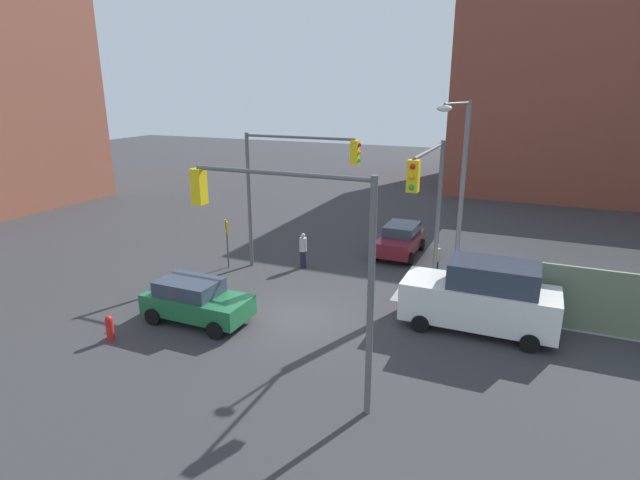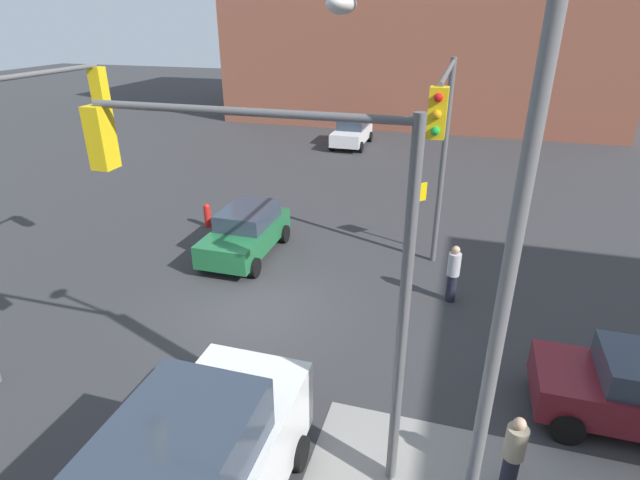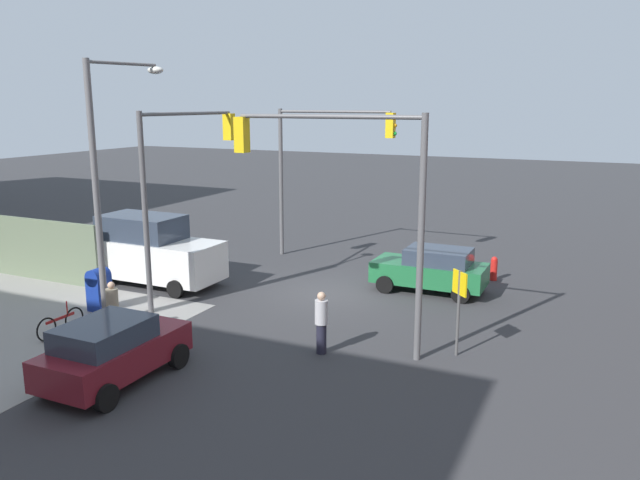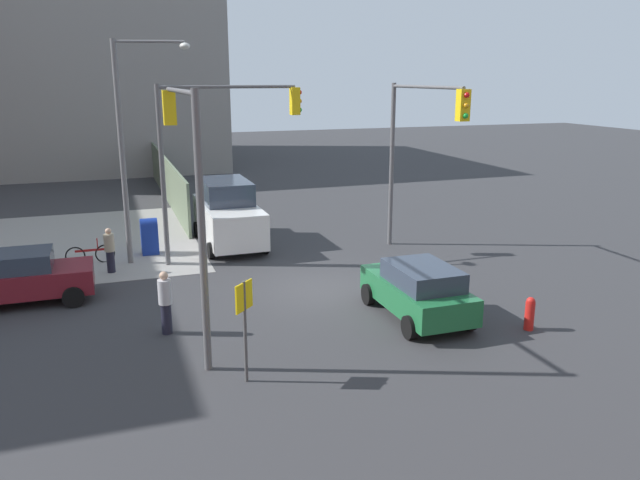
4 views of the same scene
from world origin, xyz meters
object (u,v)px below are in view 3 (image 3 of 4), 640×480
object	(u,v)px
pedestrian_waiting	(321,321)
fire_hydrant	(494,268)
street_lamp_corner	(106,172)
hatchback_maroon	(112,350)
traffic_signal_nw_corner	(344,183)
mailbox_blue	(99,288)
traffic_signal_ne_corner	(183,166)
van_white_delivery	(150,251)
pedestrian_crossing	(113,307)
traffic_signal_se_corner	(323,154)
coupe_green	(431,269)
bicycle_leaning_on_fence	(61,323)

from	to	relation	value
pedestrian_waiting	fire_hydrant	bearing A→B (deg)	9.92
street_lamp_corner	hatchback_maroon	distance (m)	6.19
traffic_signal_nw_corner	street_lamp_corner	size ratio (longest dim) A/B	0.81
street_lamp_corner	mailbox_blue	distance (m)	4.11
traffic_signal_ne_corner	van_white_delivery	xyz separation A→B (m)	(2.21, -0.68, -3.34)
traffic_signal_ne_corner	mailbox_blue	distance (m)	4.91
van_white_delivery	pedestrian_crossing	size ratio (longest dim) A/B	3.34
traffic_signal_nw_corner	hatchback_maroon	distance (m)	7.23
hatchback_maroon	van_white_delivery	xyz separation A→B (m)	(4.87, -7.22, 0.44)
traffic_signal_se_corner	coupe_green	distance (m)	7.32
street_lamp_corner	hatchback_maroon	size ratio (longest dim) A/B	2.10
traffic_signal_se_corner	traffic_signal_ne_corner	xyz separation A→B (m)	(2.06, 6.98, -0.01)
van_white_delivery	fire_hydrant	bearing A→B (deg)	-152.88
traffic_signal_ne_corner	pedestrian_crossing	xyz separation A→B (m)	(-0.30, 4.02, -3.79)
traffic_signal_se_corner	bicycle_leaning_on_fence	bearing A→B (deg)	74.87
coupe_green	fire_hydrant	bearing A→B (deg)	-126.31
street_lamp_corner	mailbox_blue	bearing A→B (deg)	-22.08
pedestrian_waiting	mailbox_blue	bearing A→B (deg)	116.23
bicycle_leaning_on_fence	van_white_delivery	bearing A→B (deg)	-78.35
traffic_signal_se_corner	bicycle_leaning_on_fence	distance (m)	12.85
traffic_signal_nw_corner	hatchback_maroon	xyz separation A→B (m)	(4.17, 4.52, -3.80)
coupe_green	bicycle_leaning_on_fence	world-z (taller)	coupe_green
traffic_signal_se_corner	traffic_signal_ne_corner	distance (m)	7.28
traffic_signal_ne_corner	fire_hydrant	xyz separation A→B (m)	(-9.50, -6.68, -4.14)
traffic_signal_se_corner	street_lamp_corner	bearing A→B (deg)	74.95
hatchback_maroon	coupe_green	bearing A→B (deg)	-115.09
bicycle_leaning_on_fence	street_lamp_corner	bearing A→B (deg)	-105.54
street_lamp_corner	fire_hydrant	size ratio (longest dim) A/B	8.51
traffic_signal_se_corner	pedestrian_crossing	bearing A→B (deg)	80.90
traffic_signal_se_corner	van_white_delivery	size ratio (longest dim) A/B	1.20
traffic_signal_ne_corner	pedestrian_crossing	world-z (taller)	traffic_signal_ne_corner
bicycle_leaning_on_fence	pedestrian_crossing	bearing A→B (deg)	-153.54
traffic_signal_nw_corner	fire_hydrant	xyz separation A→B (m)	(-2.67, -8.70, -4.16)
mailbox_blue	bicycle_leaning_on_fence	xyz separation A→B (m)	(-0.60, 2.20, -0.42)
traffic_signal_se_corner	mailbox_blue	xyz separation A→B (m)	(3.76, 9.50, -3.86)
pedestrian_crossing	coupe_green	bearing A→B (deg)	-59.69
traffic_signal_ne_corner	van_white_delivery	size ratio (longest dim) A/B	1.20
street_lamp_corner	mailbox_blue	size ratio (longest dim) A/B	5.59
traffic_signal_nw_corner	traffic_signal_ne_corner	bearing A→B (deg)	-16.48
traffic_signal_se_corner	fire_hydrant	size ratio (longest dim) A/B	6.91
van_white_delivery	pedestrian_waiting	distance (m)	9.36
street_lamp_corner	coupe_green	xyz separation A→B (m)	(-8.30, -7.17, -3.86)
traffic_signal_ne_corner	coupe_green	xyz separation A→B (m)	(-7.68, -4.21, -3.78)
pedestrian_crossing	traffic_signal_nw_corner	bearing A→B (deg)	-90.75
mailbox_blue	pedestrian_crossing	distance (m)	2.50
street_lamp_corner	van_white_delivery	bearing A→B (deg)	-66.26
fire_hydrant	bicycle_leaning_on_fence	xyz separation A→B (m)	(10.60, 11.40, -0.14)
traffic_signal_se_corner	street_lamp_corner	distance (m)	10.29
fire_hydrant	pedestrian_waiting	bearing A→B (deg)	72.30
fire_hydrant	hatchback_maroon	size ratio (longest dim) A/B	0.25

